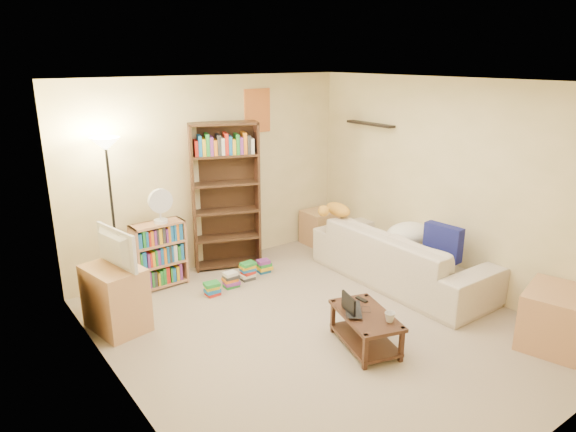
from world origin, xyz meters
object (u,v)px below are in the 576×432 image
(tall_bookshelf, at_px, (226,193))
(tv_stand, at_px, (116,298))
(sofa, at_px, (401,256))
(floor_lamp, at_px, (108,172))
(desk_fan, at_px, (160,204))
(laptop, at_px, (359,310))
(tabby_cat, at_px, (335,210))
(coffee_table, at_px, (366,326))
(television, at_px, (110,249))
(side_table, at_px, (319,227))
(mug, at_px, (390,317))
(end_cabinet, at_px, (556,318))
(short_bookshelf, at_px, (159,255))

(tall_bookshelf, bearing_deg, tv_stand, -135.86)
(sofa, relative_size, tv_stand, 3.46)
(floor_lamp, bearing_deg, desk_fan, -2.73)
(laptop, height_order, tv_stand, tv_stand)
(tabby_cat, bearing_deg, coffee_table, -122.78)
(tall_bookshelf, distance_m, floor_lamp, 1.57)
(sofa, xyz_separation_m, tabby_cat, (-0.30, 0.91, 0.44))
(television, distance_m, desk_fan, 1.07)
(sofa, bearing_deg, tabby_cat, 18.61)
(desk_fan, distance_m, side_table, 2.62)
(tabby_cat, height_order, tv_stand, tabby_cat)
(sofa, distance_m, coffee_table, 1.65)
(tabby_cat, relative_size, floor_lamp, 0.29)
(tabby_cat, bearing_deg, mug, -118.05)
(tabby_cat, height_order, laptop, tabby_cat)
(coffee_table, xyz_separation_m, end_cabinet, (1.51, -1.08, 0.07))
(tall_bookshelf, height_order, end_cabinet, tall_bookshelf)
(tabby_cat, xyz_separation_m, mug, (-1.05, -1.98, -0.38))
(laptop, xyz_separation_m, mug, (0.10, -0.31, 0.03))
(tabby_cat, bearing_deg, short_bookshelf, 160.77)
(floor_lamp, bearing_deg, short_bookshelf, 1.81)
(sofa, height_order, tall_bookshelf, tall_bookshelf)
(mug, relative_size, television, 0.20)
(short_bookshelf, distance_m, desk_fan, 0.65)
(short_bookshelf, bearing_deg, mug, -68.85)
(desk_fan, height_order, end_cabinet, desk_fan)
(tabby_cat, xyz_separation_m, short_bookshelf, (-2.17, 0.76, -0.37))
(laptop, distance_m, end_cabinet, 1.92)
(tall_bookshelf, height_order, floor_lamp, tall_bookshelf)
(laptop, height_order, mug, mug)
(sofa, bearing_deg, desk_fan, 56.51)
(laptop, relative_size, mug, 3.18)
(mug, bearing_deg, tabby_cat, 61.95)
(floor_lamp, bearing_deg, tabby_cat, -15.46)
(tall_bookshelf, xyz_separation_m, desk_fan, (-0.94, -0.11, 0.03))
(tall_bookshelf, bearing_deg, short_bookshelf, -155.75)
(tall_bookshelf, relative_size, desk_fan, 4.55)
(laptop, bearing_deg, television, 85.73)
(tabby_cat, relative_size, desk_fan, 1.27)
(sofa, xyz_separation_m, desk_fan, (-2.43, 1.62, 0.71))
(coffee_table, distance_m, mug, 0.31)
(tv_stand, bearing_deg, tall_bookshelf, 12.90)
(mug, distance_m, tall_bookshelf, 2.87)
(tabby_cat, distance_m, desk_fan, 2.26)
(sofa, height_order, tabby_cat, tabby_cat)
(sofa, height_order, desk_fan, desk_fan)
(tv_stand, relative_size, short_bookshelf, 0.84)
(sofa, xyz_separation_m, short_bookshelf, (-2.47, 1.67, 0.06))
(sofa, bearing_deg, television, 73.88)
(laptop, distance_m, desk_fan, 2.66)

